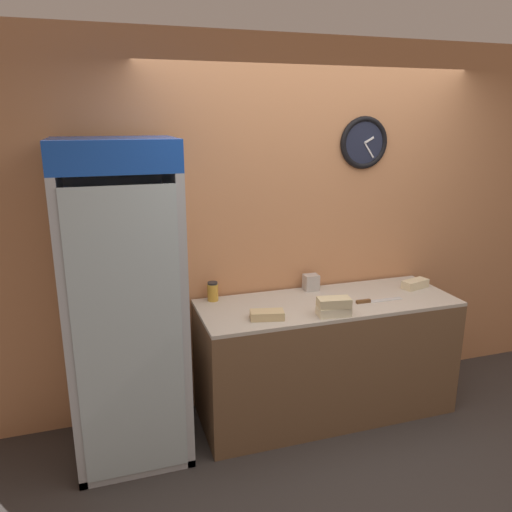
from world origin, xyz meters
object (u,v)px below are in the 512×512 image
Objects in this scene: condiment_jar at (213,291)px; chefs_knife at (373,301)px; beverage_cooler at (123,289)px; sandwich_stack_middle at (334,302)px; sandwich_stack_bottom at (334,311)px; napkin_dispenser at (311,282)px; sandwich_flat_left at (415,284)px; sandwich_flat_right at (267,315)px.

chefs_knife is at bearing -18.94° from condiment_jar.
sandwich_stack_middle is (1.32, -0.29, -0.13)m from beverage_cooler.
condiment_jar reaches higher than sandwich_stack_bottom.
beverage_cooler reaches higher than napkin_dispenser.
chefs_knife is 3.02× the size of napkin_dispenser.
sandwich_flat_left is 1.94× the size of napkin_dispenser.
sandwich_stack_middle reaches higher than sandwich_flat_right.
condiment_jar is (0.62, 0.23, -0.16)m from beverage_cooler.
napkin_dispenser reaches higher than sandwich_flat_right.
chefs_knife is at bearing 4.76° from sandwich_flat_right.
sandwich_stack_bottom is at bearing -36.48° from condiment_jar.
condiment_jar reaches higher than chefs_knife.
beverage_cooler is 16.98× the size of napkin_dispenser.
beverage_cooler is at bearing -160.04° from condiment_jar.
chefs_knife is at bearing 21.01° from sandwich_stack_middle.
sandwich_flat_right is 0.82m from chefs_knife.
sandwich_flat_right is at bearing 169.92° from sandwich_stack_bottom.
sandwich_stack_bottom is (1.32, -0.29, -0.20)m from beverage_cooler.
sandwich_flat_left reaches higher than sandwich_stack_bottom.
chefs_knife is (1.70, -0.14, -0.22)m from beverage_cooler.
sandwich_stack_middle is 0.87m from condiment_jar.
sandwich_flat_right is (-0.44, 0.08, -0.00)m from sandwich_stack_bottom.
napkin_dispenser is at bearing -0.24° from condiment_jar.
beverage_cooler is 1.72m from chefs_knife.
beverage_cooler reaches higher than sandwich_flat_left.
beverage_cooler is at bearing -170.84° from napkin_dispenser.
sandwich_stack_middle is 0.64× the size of chefs_knife.
sandwich_flat_right is at bearing -13.50° from beverage_cooler.
sandwich_stack_bottom is 0.06m from sandwich_stack_middle.
beverage_cooler is at bearing 166.50° from sandwich_flat_right.
sandwich_flat_left is at bearing 0.58° from beverage_cooler.
sandwich_flat_right is (0.88, -0.21, -0.20)m from beverage_cooler.
sandwich_stack_bottom is at bearing -96.92° from napkin_dispenser.
chefs_knife is (-0.46, -0.17, -0.02)m from sandwich_flat_left.
sandwich_flat_left reaches higher than chefs_knife.
sandwich_stack_middle is at bearing 0.00° from sandwich_stack_bottom.
condiment_jar is 0.76m from napkin_dispenser.
condiment_jar is at bearing 172.45° from sandwich_flat_left.
sandwich_flat_right is at bearing -169.67° from sandwich_flat_left.
beverage_cooler is 8.79× the size of sandwich_stack_middle.
chefs_knife is (0.38, 0.15, -0.02)m from sandwich_stack_bottom.
condiment_jar reaches higher than sandwich_flat_right.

